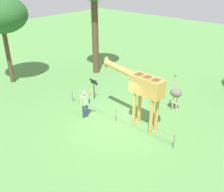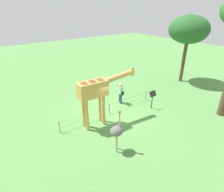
{
  "view_description": "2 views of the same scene",
  "coord_description": "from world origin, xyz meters",
  "px_view_note": "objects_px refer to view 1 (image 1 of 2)",
  "views": [
    {
      "loc": [
        -7.79,
        9.21,
        7.55
      ],
      "look_at": [
        -0.34,
        0.73,
        1.9
      ],
      "focal_mm": 41.93,
      "sensor_mm": 36.0,
      "label": 1
    },
    {
      "loc": [
        -6.36,
        -8.71,
        6.58
      ],
      "look_at": [
        -0.12,
        -0.41,
        1.53
      ],
      "focal_mm": 29.92,
      "sensor_mm": 36.0,
      "label": 2
    }
  ],
  "objects_px": {
    "ostrich": "(176,93)",
    "info_sign": "(94,85)",
    "giraffe": "(141,87)",
    "tree_northeast": "(1,15)",
    "visitor": "(85,103)"
  },
  "relations": [
    {
      "from": "visitor",
      "to": "ostrich",
      "type": "xyz_separation_m",
      "value": [
        -3.36,
        -3.82,
        0.27
      ]
    },
    {
      "from": "visitor",
      "to": "tree_northeast",
      "type": "relative_size",
      "value": 0.29
    },
    {
      "from": "tree_northeast",
      "to": "giraffe",
      "type": "bearing_deg",
      "value": -172.57
    },
    {
      "from": "visitor",
      "to": "tree_northeast",
      "type": "xyz_separation_m",
      "value": [
        7.56,
        0.07,
        3.79
      ]
    },
    {
      "from": "giraffe",
      "to": "visitor",
      "type": "height_order",
      "value": "giraffe"
    },
    {
      "from": "giraffe",
      "to": "ostrich",
      "type": "height_order",
      "value": "giraffe"
    },
    {
      "from": "giraffe",
      "to": "tree_northeast",
      "type": "height_order",
      "value": "tree_northeast"
    },
    {
      "from": "tree_northeast",
      "to": "info_sign",
      "type": "relative_size",
      "value": 4.49
    },
    {
      "from": "ostrich",
      "to": "info_sign",
      "type": "height_order",
      "value": "ostrich"
    },
    {
      "from": "visitor",
      "to": "ostrich",
      "type": "distance_m",
      "value": 5.09
    },
    {
      "from": "ostrich",
      "to": "tree_northeast",
      "type": "height_order",
      "value": "tree_northeast"
    },
    {
      "from": "ostrich",
      "to": "info_sign",
      "type": "bearing_deg",
      "value": 22.13
    },
    {
      "from": "ostrich",
      "to": "giraffe",
      "type": "bearing_deg",
      "value": 76.61
    },
    {
      "from": "info_sign",
      "to": "ostrich",
      "type": "bearing_deg",
      "value": -157.87
    },
    {
      "from": "visitor",
      "to": "tree_northeast",
      "type": "distance_m",
      "value": 8.46
    }
  ]
}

